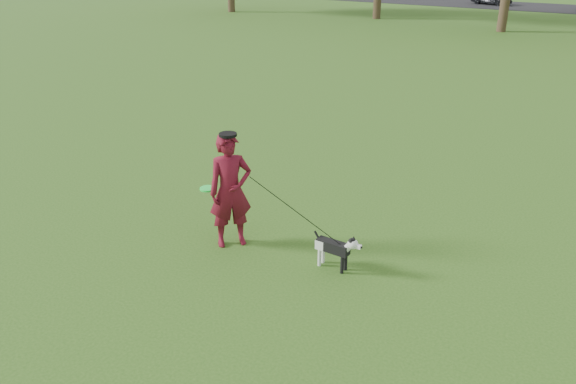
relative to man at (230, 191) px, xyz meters
The scene contains 4 objects.
ground 1.56m from the man, 21.66° to the left, with size 120.00×120.00×0.00m, color #285116.
man is the anchor object (origin of this frame).
dog 1.79m from the man, ahead, with size 0.77×0.15×0.58m.
man_held_items 1.10m from the man, ahead, with size 2.24×0.50×1.39m.
Camera 1 is at (3.77, -6.31, 4.22)m, focal length 35.00 mm.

